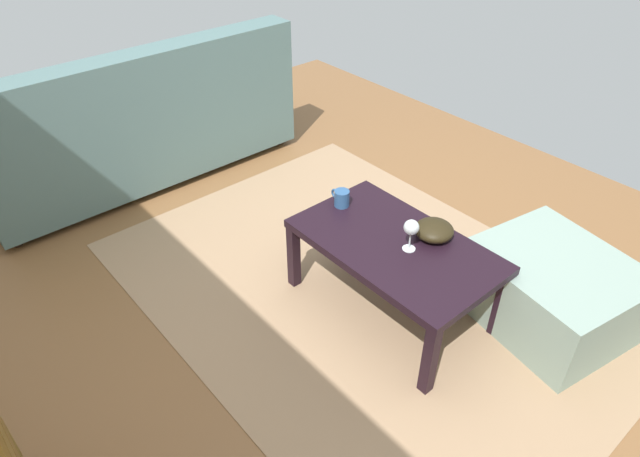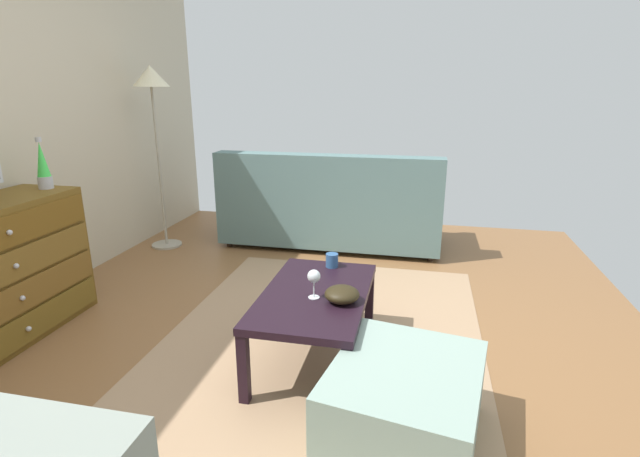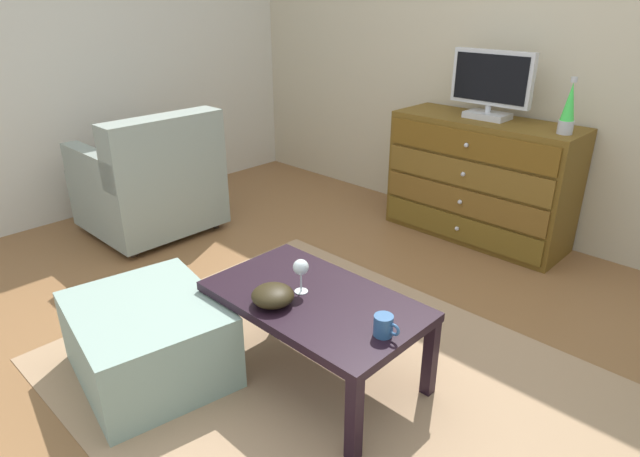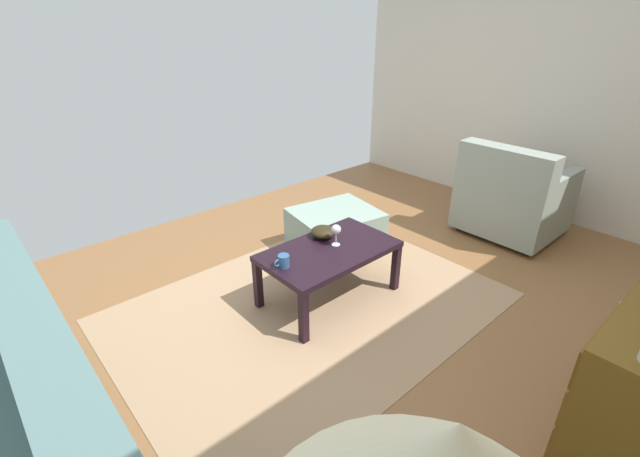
{
  "view_description": "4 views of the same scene",
  "coord_description": "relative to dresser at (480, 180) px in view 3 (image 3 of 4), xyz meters",
  "views": [
    {
      "loc": [
        -1.28,
        1.38,
        1.98
      ],
      "look_at": [
        0.16,
        0.14,
        0.58
      ],
      "focal_mm": 31.3,
      "sensor_mm": 36.0,
      "label": 1
    },
    {
      "loc": [
        -2.28,
        -0.73,
        1.48
      ],
      "look_at": [
        0.12,
        -0.21,
        0.74
      ],
      "focal_mm": 26.55,
      "sensor_mm": 36.0,
      "label": 2
    },
    {
      "loc": [
        1.42,
        -1.63,
        1.62
      ],
      "look_at": [
        -0.11,
        -0.03,
        0.64
      ],
      "focal_mm": 30.13,
      "sensor_mm": 36.0,
      "label": 3
    },
    {
      "loc": [
        1.82,
        1.72,
        1.87
      ],
      "look_at": [
        0.13,
        -0.18,
        0.61
      ],
      "focal_mm": 24.15,
      "sensor_mm": 36.0,
      "label": 4
    }
  ],
  "objects": [
    {
      "name": "lava_lamp",
      "position": [
        0.52,
        -0.04,
        0.57
      ],
      "size": [
        0.09,
        0.09,
        0.33
      ],
      "color": "#B7B7BC",
      "rests_on": "dresser"
    },
    {
      "name": "wall_accent_rear",
      "position": [
        0.23,
        0.31,
        0.88
      ],
      "size": [
        5.92,
        0.12,
        2.61
      ],
      "primitive_type": "cube",
      "color": "beige",
      "rests_on": "ground_plane"
    },
    {
      "name": "coffee_table",
      "position": [
        0.25,
        -1.9,
        -0.06
      ],
      "size": [
        0.95,
        0.56,
        0.41
      ],
      "color": "black",
      "rests_on": "ground_plane"
    },
    {
      "name": "area_rug",
      "position": [
        0.43,
        -1.89,
        -0.42
      ],
      "size": [
        2.6,
        1.9,
        0.01
      ],
      "primitive_type": "cube",
      "color": "tan",
      "rests_on": "ground_plane"
    },
    {
      "name": "dresser",
      "position": [
        0.0,
        0.0,
        0.0
      ],
      "size": [
        1.24,
        0.49,
        0.84
      ],
      "color": "brown",
      "rests_on": "ground_plane"
    },
    {
      "name": "ground_plane",
      "position": [
        0.23,
        -1.69,
        -0.45
      ],
      "size": [
        5.92,
        4.49,
        0.05
      ],
      "primitive_type": "cube",
      "color": "brown"
    },
    {
      "name": "armchair",
      "position": [
        -1.73,
        -1.54,
        -0.06
      ],
      "size": [
        0.8,
        0.83,
        0.88
      ],
      "color": "#332319",
      "rests_on": "ground_plane"
    },
    {
      "name": "wine_glass",
      "position": [
        0.18,
        -1.91,
        0.1
      ],
      "size": [
        0.07,
        0.07,
        0.16
      ],
      "color": "silver",
      "rests_on": "coffee_table"
    },
    {
      "name": "wall_plain_left",
      "position": [
        -2.49,
        -1.69,
        0.88
      ],
      "size": [
        0.12,
        4.49,
        2.61
      ],
      "primitive_type": "cube",
      "color": "silver",
      "rests_on": "ground_plane"
    },
    {
      "name": "ottoman",
      "position": [
        -0.3,
        -2.41,
        -0.24
      ],
      "size": [
        0.8,
        0.71,
        0.36
      ],
      "primitive_type": "cube",
      "rotation": [
        0.0,
        0.0,
        -0.18
      ],
      "color": "#8BA599",
      "rests_on": "ground_plane"
    },
    {
      "name": "mug",
      "position": [
        0.64,
        -1.91,
        0.03
      ],
      "size": [
        0.11,
        0.08,
        0.08
      ],
      "color": "#305A8E",
      "rests_on": "coffee_table"
    },
    {
      "name": "tv",
      "position": [
        -0.02,
        0.02,
        0.65
      ],
      "size": [
        0.55,
        0.18,
        0.44
      ],
      "color": "silver",
      "rests_on": "dresser"
    },
    {
      "name": "bowl_decorative",
      "position": [
        0.17,
        -2.06,
        0.03
      ],
      "size": [
        0.18,
        0.18,
        0.08
      ],
      "primitive_type": "ellipsoid",
      "color": "black",
      "rests_on": "coffee_table"
    }
  ]
}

